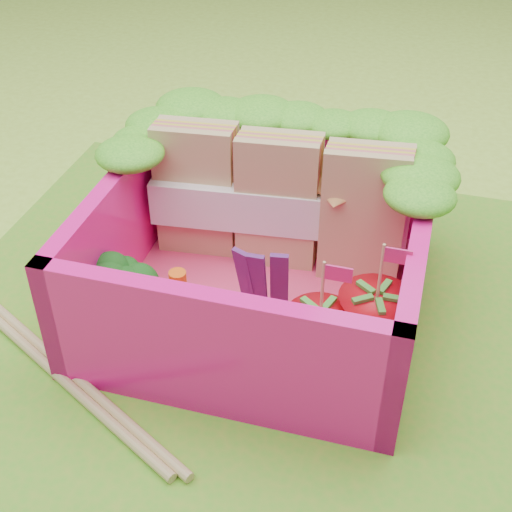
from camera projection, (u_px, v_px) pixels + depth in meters
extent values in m
plane|color=#9ACA39|center=(240.00, 330.00, 2.99)|extent=(14.00, 14.00, 0.00)
cube|color=#59B027|center=(240.00, 327.00, 2.98)|extent=(2.60, 2.60, 0.03)
cube|color=#EA3B6E|center=(261.00, 299.00, 3.07)|extent=(1.30, 1.30, 0.05)
cube|color=#FF1591|center=(296.00, 178.00, 3.39)|extent=(1.30, 0.07, 0.55)
cube|color=#FF1591|center=(214.00, 355.00, 2.44)|extent=(1.30, 0.07, 0.55)
cube|color=#FF1591|center=(123.00, 229.00, 3.05)|extent=(0.07, 1.30, 0.55)
cube|color=#FF1591|center=(413.00, 278.00, 2.78)|extent=(0.07, 1.30, 0.55)
ellipsoid|color=#28991B|center=(191.00, 104.00, 3.27)|extent=(0.30, 0.30, 0.11)
ellipsoid|color=#28991B|center=(225.00, 108.00, 3.23)|extent=(0.30, 0.30, 0.11)
ellipsoid|color=#28991B|center=(261.00, 112.00, 3.19)|extent=(0.30, 0.30, 0.11)
ellipsoid|color=#28991B|center=(297.00, 117.00, 3.16)|extent=(0.30, 0.30, 0.11)
ellipsoid|color=#28991B|center=(334.00, 122.00, 3.12)|extent=(0.30, 0.30, 0.11)
ellipsoid|color=#28991B|center=(372.00, 126.00, 3.09)|extent=(0.30, 0.30, 0.11)
ellipsoid|color=#28991B|center=(410.00, 131.00, 3.05)|extent=(0.30, 0.30, 0.11)
ellipsoid|color=#28991B|center=(132.00, 150.00, 2.92)|extent=(0.27, 0.27, 0.10)
ellipsoid|color=#28991B|center=(146.00, 135.00, 3.02)|extent=(0.27, 0.27, 0.10)
ellipsoid|color=#28991B|center=(158.00, 120.00, 3.13)|extent=(0.27, 0.27, 0.10)
ellipsoid|color=#28991B|center=(418.00, 191.00, 2.66)|extent=(0.27, 0.27, 0.10)
ellipsoid|color=#28991B|center=(422.00, 173.00, 2.77)|extent=(0.27, 0.27, 0.10)
ellipsoid|color=#28991B|center=(425.00, 156.00, 2.88)|extent=(0.27, 0.27, 0.10)
cube|color=tan|center=(197.00, 188.00, 3.15)|extent=(0.36, 0.18, 0.62)
cube|color=tan|center=(278.00, 201.00, 3.07)|extent=(0.36, 0.18, 0.62)
cube|color=tan|center=(364.00, 214.00, 2.99)|extent=(0.36, 0.18, 0.62)
cube|color=white|center=(278.00, 207.00, 3.09)|extent=(1.13, 0.28, 0.20)
cylinder|color=#609749|center=(128.00, 309.00, 2.87)|extent=(0.12, 0.12, 0.14)
ellipsoid|color=#134715|center=(124.00, 285.00, 2.79)|extent=(0.34, 0.34, 0.12)
cylinder|color=#FF6015|center=(152.00, 313.00, 2.76)|extent=(0.07, 0.07, 0.25)
cylinder|color=#FF6015|center=(179.00, 298.00, 2.83)|extent=(0.07, 0.07, 0.26)
cube|color=#541A5E|center=(247.00, 285.00, 2.80)|extent=(0.07, 0.05, 0.38)
cube|color=#541A5E|center=(258.00, 288.00, 2.79)|extent=(0.07, 0.02, 0.38)
cube|color=#541A5E|center=(279.00, 287.00, 2.79)|extent=(0.07, 0.03, 0.38)
cone|color=red|center=(319.00, 341.00, 2.64)|extent=(0.26, 0.26, 0.26)
cylinder|color=tan|center=(322.00, 289.00, 2.49)|extent=(0.01, 0.01, 0.24)
cube|color=#DB2472|center=(338.00, 274.00, 2.43)|extent=(0.10, 0.01, 0.06)
cone|color=red|center=(373.00, 326.00, 2.68)|extent=(0.29, 0.29, 0.29)
cylinder|color=tan|center=(381.00, 272.00, 2.52)|extent=(0.01, 0.01, 0.24)
cube|color=#DB2472|center=(398.00, 256.00, 2.46)|extent=(0.10, 0.01, 0.06)
cube|color=#53A233|center=(367.00, 364.00, 2.69)|extent=(0.31, 0.22, 0.05)
cube|color=#53A233|center=(284.00, 352.00, 2.74)|extent=(0.29, 0.26, 0.05)
cube|color=tan|center=(3.00, 325.00, 2.94)|extent=(1.91, 1.04, 0.04)
cube|color=tan|center=(17.00, 325.00, 2.94)|extent=(1.91, 1.04, 0.04)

